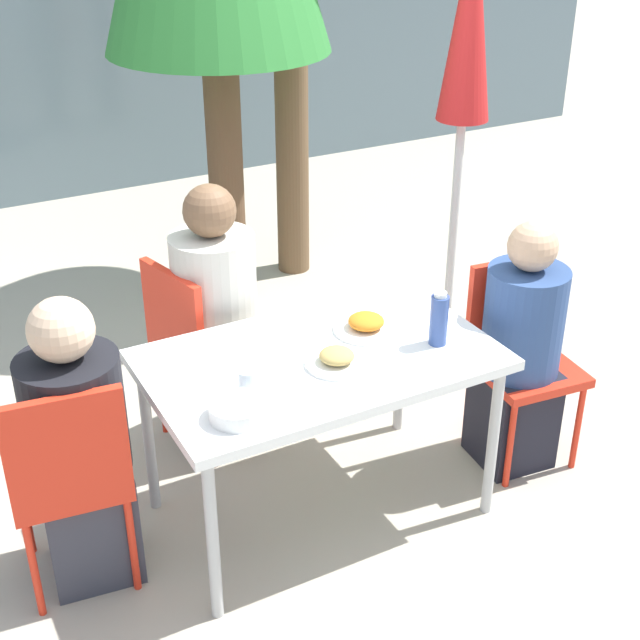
{
  "coord_description": "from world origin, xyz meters",
  "views": [
    {
      "loc": [
        -1.36,
        -2.53,
        2.41
      ],
      "look_at": [
        0.0,
        0.0,
        0.88
      ],
      "focal_mm": 50.0,
      "sensor_mm": 36.0,
      "label": 1
    }
  ],
  "objects": [
    {
      "name": "salad_bowl",
      "position": [
        -0.43,
        -0.23,
        0.76
      ],
      "size": [
        0.2,
        0.2,
        0.06
      ],
      "color": "white",
      "rests_on": "dining_table"
    },
    {
      "name": "chair_far",
      "position": [
        -0.25,
        0.68,
        0.52
      ],
      "size": [
        0.48,
        0.48,
        0.88
      ],
      "rotation": [
        0.0,
        0.0,
        -1.33
      ],
      "color": "red",
      "rests_on": "ground"
    },
    {
      "name": "plate_0",
      "position": [
        0.25,
        0.08,
        0.75
      ],
      "size": [
        0.26,
        0.26,
        0.07
      ],
      "color": "white",
      "rests_on": "dining_table"
    },
    {
      "name": "closed_umbrella",
      "position": [
        1.23,
        0.86,
        1.54
      ],
      "size": [
        0.36,
        0.36,
        2.21
      ],
      "color": "#333333",
      "rests_on": "ground"
    },
    {
      "name": "plate_1",
      "position": [
        0.02,
        -0.09,
        0.75
      ],
      "size": [
        0.23,
        0.23,
        0.07
      ],
      "color": "white",
      "rests_on": "dining_table"
    },
    {
      "name": "drinking_cup",
      "position": [
        -0.33,
        -0.09,
        0.77
      ],
      "size": [
        0.07,
        0.07,
        0.08
      ],
      "color": "silver",
      "rests_on": "dining_table"
    },
    {
      "name": "person_right",
      "position": [
        0.9,
        -0.09,
        0.53
      ],
      "size": [
        0.33,
        0.33,
        1.12
      ],
      "rotation": [
        0.0,
        0.0,
        3.04
      ],
      "color": "black",
      "rests_on": "ground"
    },
    {
      "name": "ground_plane",
      "position": [
        0.0,
        0.0,
        0.0
      ],
      "size": [
        24.0,
        24.0,
        0.0
      ],
      "primitive_type": "plane",
      "color": "#B2A893"
    },
    {
      "name": "dining_table",
      "position": [
        0.0,
        0.0,
        0.67
      ],
      "size": [
        1.3,
        0.79,
        0.73
      ],
      "color": "white",
      "rests_on": "ground"
    },
    {
      "name": "person_left",
      "position": [
        -0.9,
        0.11,
        0.53
      ],
      "size": [
        0.35,
        0.35,
        1.13
      ],
      "rotation": [
        0.0,
        0.0,
        -0.12
      ],
      "color": "#383842",
      "rests_on": "ground"
    },
    {
      "name": "bottle",
      "position": [
        0.44,
        -0.13,
        0.83
      ],
      "size": [
        0.07,
        0.07,
        0.22
      ],
      "color": "#334C8E",
      "rests_on": "dining_table"
    },
    {
      "name": "person_far",
      "position": [
        -0.16,
        0.65,
        0.58
      ],
      "size": [
        0.39,
        0.39,
        1.22
      ],
      "rotation": [
        0.0,
        0.0,
        -1.33
      ],
      "color": "#473D33",
      "rests_on": "ground"
    },
    {
      "name": "chair_left",
      "position": [
        -0.96,
        0.03,
        0.52
      ],
      "size": [
        0.44,
        0.44,
        0.88
      ],
      "rotation": [
        0.0,
        0.0,
        -0.12
      ],
      "color": "red",
      "rests_on": "ground"
    },
    {
      "name": "chair_right",
      "position": [
        0.96,
        -0.02,
        0.52
      ],
      "size": [
        0.44,
        0.44,
        0.88
      ],
      "rotation": [
        0.0,
        0.0,
        3.04
      ],
      "color": "red",
      "rests_on": "ground"
    }
  ]
}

